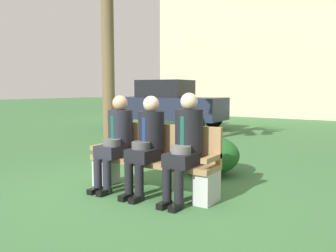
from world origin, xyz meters
TOP-DOWN VIEW (x-y plane):
  - ground_plane at (0.00, 0.00)m, footprint 80.00×80.00m
  - park_bench at (0.17, 0.23)m, footprint 1.80×0.44m
  - seated_man_left at (-0.37, 0.10)m, footprint 0.34×0.72m
  - seated_man_middle at (0.15, 0.10)m, footprint 0.34×0.72m
  - seated_man_right at (0.71, 0.11)m, footprint 0.34×0.72m
  - shrub_near_bench at (0.36, 1.49)m, footprint 1.01×0.92m
  - parked_car_near at (-3.74, 6.88)m, footprint 3.97×1.85m
  - building_backdrop at (-2.80, 17.52)m, footprint 11.14×9.41m

SIDE VIEW (x-z plane):
  - ground_plane at x=0.00m, z-range 0.00..0.00m
  - shrub_near_bench at x=0.36m, z-range 0.00..0.63m
  - park_bench at x=0.17m, z-range -0.03..0.87m
  - seated_man_middle at x=0.15m, z-range 0.07..1.35m
  - seated_man_left at x=-0.37m, z-range 0.07..1.35m
  - seated_man_right at x=0.71m, z-range 0.07..1.39m
  - parked_car_near at x=-3.74m, z-range 0.00..1.68m
  - building_backdrop at x=-2.80m, z-range 0.02..10.55m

